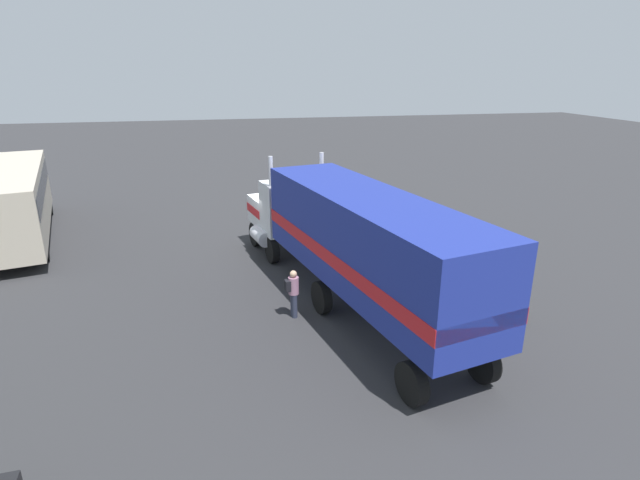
% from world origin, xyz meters
% --- Properties ---
extents(ground_plane, '(120.00, 120.00, 0.00)m').
position_xyz_m(ground_plane, '(0.00, 0.00, 0.00)').
color(ground_plane, '#2D2D30').
extents(lane_stripe_near, '(4.34, 1.07, 0.01)m').
position_xyz_m(lane_stripe_near, '(-1.01, -3.50, 0.01)').
color(lane_stripe_near, silver).
rests_on(lane_stripe_near, ground_plane).
extents(lane_stripe_mid, '(4.31, 1.19, 0.01)m').
position_xyz_m(lane_stripe_mid, '(-1.69, -6.43, 0.01)').
color(lane_stripe_mid, silver).
rests_on(lane_stripe_mid, ground_plane).
extents(semi_truck, '(14.36, 5.54, 4.50)m').
position_xyz_m(semi_truck, '(-6.39, -1.60, 2.52)').
color(semi_truck, silver).
rests_on(semi_truck, ground_plane).
extents(person_bystander, '(0.34, 0.47, 1.63)m').
position_xyz_m(person_bystander, '(-6.84, 0.42, 0.89)').
color(person_bystander, '#2D3347').
rests_on(person_bystander, ground_plane).
extents(parked_bus, '(11.29, 5.07, 3.40)m').
position_xyz_m(parked_bus, '(3.66, 11.84, 2.07)').
color(parked_bus, '#BFB29E').
rests_on(parked_bus, ground_plane).
extents(motorcycle, '(2.11, 0.26, 1.12)m').
position_xyz_m(motorcycle, '(-7.81, -6.46, 0.48)').
color(motorcycle, black).
rests_on(motorcycle, ground_plane).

